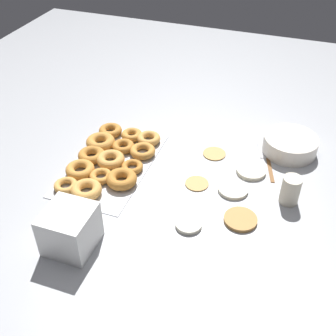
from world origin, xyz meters
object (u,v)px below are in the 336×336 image
pancake_2 (240,219)px  batter_bowl (290,145)px  pancake_1 (197,183)px  pancake_0 (214,153)px  paper_cup (291,190)px  donut_tray (110,159)px  container_stack (70,229)px  pancake_3 (251,171)px  pancake_5 (189,224)px  pancake_4 (233,189)px  spatula (267,153)px

pancake_2 → batter_bowl: batter_bowl is taller
pancake_2 → pancake_1: bearing=-124.7°
batter_bowl → pancake_0: bearing=-67.1°
pancake_0 → pancake_2: pancake_2 is taller
pancake_1 → pancake_2: bearing=55.3°
pancake_2 → paper_cup: (-0.15, 0.13, 0.04)m
pancake_1 → donut_tray: size_ratio=0.17×
donut_tray → container_stack: 0.41m
pancake_0 → container_stack: bearing=-26.1°
pancake_3 → pancake_5: (0.34, -0.14, -0.00)m
pancake_3 → pancake_4: (0.13, -0.04, -0.00)m
pancake_2 → pancake_0: bearing=-152.1°
pancake_0 → pancake_2: size_ratio=0.82×
pancake_0 → donut_tray: size_ratio=0.18×
pancake_0 → pancake_1: same height
pancake_5 → donut_tray: bearing=-119.2°
container_stack → pancake_2: bearing=120.3°
container_stack → pancake_5: bearing=121.9°
pancake_1 → batter_bowl: size_ratio=0.40×
pancake_3 → pancake_2: bearing=3.3°
batter_bowl → spatula: size_ratio=0.79×
pancake_1 → pancake_0: bearing=176.0°
donut_tray → spatula: 0.61m
pancake_0 → pancake_5: size_ratio=1.04×
pancake_4 → spatula: bearing=163.1°
pancake_1 → pancake_4: bearing=93.2°
pancake_1 → pancake_2: (0.13, 0.18, 0.00)m
pancake_0 → container_stack: (0.59, -0.29, 0.06)m
pancake_5 → pancake_2: bearing=116.9°
spatula → pancake_2: bearing=160.8°
pancake_1 → container_stack: container_stack is taller
pancake_4 → pancake_2: bearing=22.2°
pancake_3 → batter_bowl: batter_bowl is taller
pancake_4 → paper_cup: bearing=93.2°
pancake_2 → paper_cup: paper_cup is taller
spatula → batter_bowl: bearing=-76.3°
batter_bowl → paper_cup: paper_cup is taller
pancake_1 → spatula: (-0.27, 0.21, -0.00)m
pancake_0 → pancake_4: bearing=31.6°
donut_tray → spatula: bearing=115.0°
paper_cup → spatula: 0.28m
pancake_0 → spatula: bearing=110.0°
pancake_2 → spatula: size_ratio=0.41×
pancake_2 → container_stack: 0.54m
pancake_4 → donut_tray: 0.48m
pancake_3 → donut_tray: 0.53m
pancake_1 → pancake_3: bearing=128.0°
pancake_2 → container_stack: (0.27, -0.46, 0.06)m
pancake_0 → container_stack: container_stack is taller
pancake_2 → pancake_3: size_ratio=1.00×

